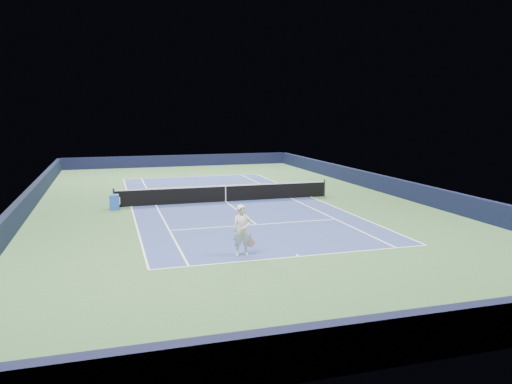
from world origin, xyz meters
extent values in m
plane|color=#335930|center=(0.00, 0.00, 0.00)|extent=(40.00, 40.00, 0.00)
cube|color=black|center=(0.00, 19.82, 0.55)|extent=(22.00, 0.35, 1.10)
cube|color=black|center=(0.00, -19.82, 0.55)|extent=(22.00, 0.35, 1.10)
cube|color=black|center=(10.82, 0.00, 0.55)|extent=(0.35, 40.00, 1.10)
cube|color=black|center=(-10.82, 0.00, 0.55)|extent=(0.35, 40.00, 1.10)
cube|color=navy|center=(0.00, 0.00, 0.00)|extent=(10.97, 23.77, 0.01)
cube|color=white|center=(0.00, 11.88, 0.01)|extent=(10.97, 0.08, 0.00)
cube|color=white|center=(0.00, -11.88, 0.01)|extent=(10.97, 0.08, 0.00)
cube|color=white|center=(5.49, 0.00, 0.01)|extent=(0.08, 23.77, 0.00)
cube|color=white|center=(-5.49, 0.00, 0.01)|extent=(0.08, 23.77, 0.00)
cube|color=white|center=(4.12, 0.00, 0.01)|extent=(0.08, 23.77, 0.00)
cube|color=white|center=(-4.12, 0.00, 0.01)|extent=(0.08, 23.77, 0.00)
cube|color=white|center=(0.00, 6.40, 0.01)|extent=(8.23, 0.08, 0.00)
cube|color=white|center=(0.00, -6.40, 0.01)|extent=(8.23, 0.08, 0.00)
cube|color=white|center=(0.00, 0.00, 0.01)|extent=(0.08, 12.80, 0.00)
cube|color=white|center=(0.00, 11.73, 0.01)|extent=(0.08, 0.30, 0.00)
cube|color=white|center=(0.00, -11.73, 0.01)|extent=(0.08, 0.30, 0.00)
cylinder|color=black|center=(-6.40, 0.00, 0.54)|extent=(0.10, 0.10, 1.07)
cylinder|color=black|center=(6.40, 0.00, 0.54)|extent=(0.10, 0.10, 1.07)
cube|color=black|center=(0.00, 0.00, 0.46)|extent=(12.80, 0.03, 0.91)
cube|color=white|center=(0.00, 0.00, 0.94)|extent=(12.80, 0.04, 0.06)
cube|color=white|center=(0.00, 0.00, 0.46)|extent=(0.05, 0.04, 0.91)
cube|color=blue|center=(-6.40, -0.60, 0.41)|extent=(0.51, 0.46, 0.82)
cube|color=white|center=(-6.11, -0.60, 0.45)|extent=(0.05, 0.36, 0.36)
imported|color=white|center=(-1.98, -11.07, 0.96)|extent=(0.73, 0.50, 1.91)
cylinder|color=pink|center=(-1.66, -11.12, 0.70)|extent=(0.03, 0.03, 0.32)
cylinder|color=black|center=(-1.66, -11.12, 0.46)|extent=(0.32, 0.02, 0.32)
cylinder|color=pink|center=(-1.66, -11.12, 0.46)|extent=(0.34, 0.03, 0.34)
sphere|color=#A6C329|center=(-1.88, -10.07, 2.82)|extent=(0.07, 0.07, 0.07)
camera|label=1|loc=(-6.67, -28.53, 5.35)|focal=35.00mm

